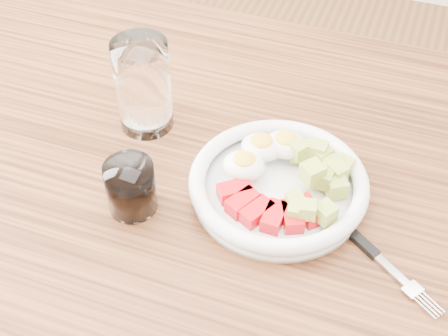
{
  "coord_description": "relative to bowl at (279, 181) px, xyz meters",
  "views": [
    {
      "loc": [
        0.2,
        -0.57,
        1.42
      ],
      "look_at": [
        -0.01,
        0.01,
        0.8
      ],
      "focal_mm": 50.0,
      "sensor_mm": 36.0,
      "label": 1
    }
  ],
  "objects": [
    {
      "name": "dining_table",
      "position": [
        -0.07,
        -0.02,
        -0.12
      ],
      "size": [
        1.5,
        0.9,
        0.77
      ],
      "color": "brown",
      "rests_on": "ground"
    },
    {
      "name": "bowl",
      "position": [
        0.0,
        0.0,
        0.0
      ],
      "size": [
        0.25,
        0.25,
        0.06
      ],
      "color": "white",
      "rests_on": "dining_table"
    },
    {
      "name": "fork",
      "position": [
        0.13,
        -0.06,
        -0.02
      ],
      "size": [
        0.18,
        0.13,
        0.01
      ],
      "color": "black",
      "rests_on": "dining_table"
    },
    {
      "name": "water_glass",
      "position": [
        -0.24,
        0.07,
        0.05
      ],
      "size": [
        0.08,
        0.08,
        0.15
      ],
      "primitive_type": "cylinder",
      "color": "white",
      "rests_on": "dining_table"
    },
    {
      "name": "coffee_glass",
      "position": [
        -0.18,
        -0.09,
        0.02
      ],
      "size": [
        0.07,
        0.07,
        0.08
      ],
      "color": "white",
      "rests_on": "dining_table"
    }
  ]
}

